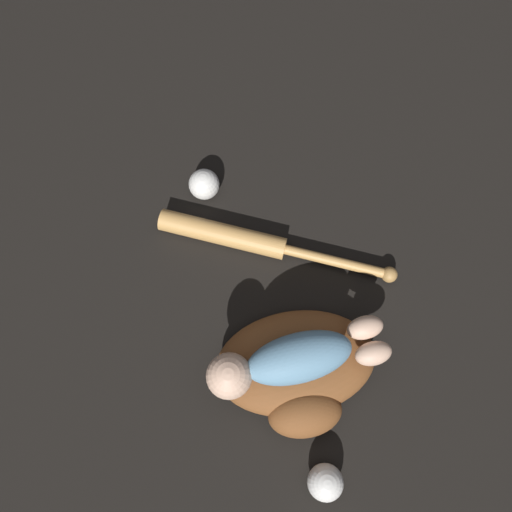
{
  "coord_description": "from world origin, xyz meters",
  "views": [
    {
      "loc": [
        0.1,
        0.07,
        1.15
      ],
      "look_at": [
        -0.07,
        -0.22,
        0.07
      ],
      "focal_mm": 35.0,
      "sensor_mm": 36.0,
      "label": 1
    }
  ],
  "objects": [
    {
      "name": "baseball_glove",
      "position": [
        -0.02,
        0.04,
        0.05
      ],
      "size": [
        0.41,
        0.34,
        0.1
      ],
      "color": "brown",
      "rests_on": "ground"
    },
    {
      "name": "ground_plane",
      "position": [
        0.0,
        0.0,
        0.0
      ],
      "size": [
        6.0,
        6.0,
        0.0
      ],
      "primitive_type": "plane",
      "color": "black"
    },
    {
      "name": "baseball",
      "position": [
        -0.06,
        -0.45,
        0.04
      ],
      "size": [
        0.08,
        0.08,
        0.08
      ],
      "color": "white",
      "rests_on": "ground"
    },
    {
      "name": "baseball_spare",
      "position": [
        0.05,
        0.26,
        0.04
      ],
      "size": [
        0.07,
        0.07,
        0.07
      ],
      "color": "white",
      "rests_on": "ground"
    },
    {
      "name": "baby_figure",
      "position": [
        -0.01,
        0.02,
        0.14
      ],
      "size": [
        0.38,
        0.19,
        0.09
      ],
      "color": "#6693B2",
      "rests_on": "baseball_glove"
    },
    {
      "name": "baseball_bat",
      "position": [
        -0.08,
        -0.28,
        0.03
      ],
      "size": [
        0.43,
        0.43,
        0.05
      ],
      "color": "tan",
      "rests_on": "ground"
    }
  ]
}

